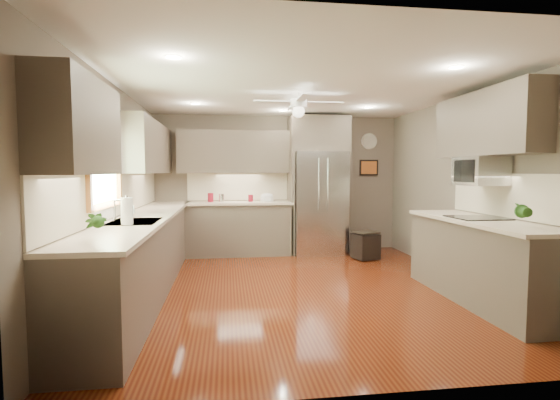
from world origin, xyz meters
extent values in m
plane|color=#461509|center=(0.00, 0.00, 0.00)|extent=(5.00, 5.00, 0.00)
plane|color=white|center=(0.00, 0.00, 2.50)|extent=(5.00, 5.00, 0.00)
plane|color=#665B4E|center=(0.00, 2.50, 1.25)|extent=(4.50, 0.00, 4.50)
plane|color=#665B4E|center=(0.00, -2.50, 1.25)|extent=(4.50, 0.00, 4.50)
plane|color=#665B4E|center=(-2.25, 0.00, 1.25)|extent=(0.00, 5.00, 5.00)
plane|color=#665B4E|center=(2.25, 0.00, 1.25)|extent=(0.00, 5.00, 5.00)
cylinder|color=maroon|center=(-1.23, 2.22, 1.02)|extent=(0.11, 0.11, 0.16)
cylinder|color=silver|center=(-1.04, 2.21, 1.01)|extent=(0.10, 0.10, 0.14)
cylinder|color=maroon|center=(-0.52, 2.21, 1.00)|extent=(0.10, 0.10, 0.13)
imported|color=white|center=(-2.05, -0.10, 1.03)|extent=(0.10, 0.11, 0.19)
imported|color=#245217|center=(-1.95, -1.72, 1.09)|extent=(0.19, 0.16, 0.31)
imported|color=#245217|center=(1.91, -1.42, 1.09)|extent=(0.20, 0.18, 0.31)
imported|color=beige|center=(-0.23, 2.20, 0.97)|extent=(0.24, 0.24, 0.06)
cube|color=brown|center=(-1.95, 0.15, 0.45)|extent=(0.60, 4.70, 0.90)
cube|color=beige|center=(-1.94, 0.15, 0.92)|extent=(0.65, 4.70, 0.04)
cube|color=beige|center=(-2.24, 0.15, 1.20)|extent=(0.02, 4.70, 0.50)
cube|color=brown|center=(-0.72, 2.20, 0.45)|extent=(1.85, 0.60, 0.90)
cube|color=beige|center=(-0.72, 2.19, 0.92)|extent=(1.85, 0.65, 0.04)
cube|color=beige|center=(-0.72, 2.49, 1.20)|extent=(1.85, 0.02, 0.50)
cube|color=brown|center=(-2.08, -1.60, 1.83)|extent=(0.33, 1.20, 0.75)
cube|color=brown|center=(-2.08, 1.30, 1.83)|extent=(0.33, 2.40, 0.75)
cube|color=brown|center=(-0.72, 2.33, 1.83)|extent=(2.15, 0.33, 0.75)
cube|color=brown|center=(2.08, -0.55, 2.03)|extent=(0.33, 1.70, 0.75)
cube|color=#BFF2B2|center=(-2.23, -0.50, 1.55)|extent=(0.01, 1.00, 0.80)
cube|color=brown|center=(-2.21, -0.50, 1.98)|extent=(0.05, 1.12, 0.06)
cube|color=brown|center=(-2.21, -0.50, 1.12)|extent=(0.05, 1.12, 0.06)
cube|color=brown|center=(-2.21, -1.03, 1.55)|extent=(0.05, 0.06, 0.80)
cube|color=brown|center=(-2.21, 0.03, 1.55)|extent=(0.05, 0.06, 0.80)
cube|color=silver|center=(-1.93, -0.50, 0.93)|extent=(0.50, 0.70, 0.03)
cube|color=#262626|center=(-1.93, -0.50, 0.89)|extent=(0.44, 0.62, 0.05)
cylinder|color=silver|center=(-2.13, -0.50, 1.05)|extent=(0.02, 0.02, 0.24)
cylinder|color=silver|center=(-2.07, -0.50, 1.17)|extent=(0.16, 0.02, 0.02)
cube|color=silver|center=(0.70, 2.14, 0.91)|extent=(0.92, 0.72, 1.82)
cube|color=black|center=(0.70, 1.80, 0.66)|extent=(0.88, 0.02, 0.02)
cube|color=black|center=(0.70, 1.79, 1.25)|extent=(0.01, 0.02, 1.00)
cylinder|color=silver|center=(0.62, 1.76, 1.25)|extent=(0.02, 0.02, 0.90)
cylinder|color=silver|center=(0.78, 1.76, 1.25)|extent=(0.02, 0.02, 0.90)
cube|color=brown|center=(0.70, 2.20, 2.14)|extent=(1.04, 0.60, 0.63)
cube|color=brown|center=(0.20, 2.20, 0.91)|extent=(0.06, 0.60, 1.82)
cube|color=brown|center=(1.20, 2.20, 0.91)|extent=(0.06, 0.60, 1.82)
cube|color=brown|center=(1.93, -0.80, 0.45)|extent=(0.65, 2.20, 0.90)
cube|color=beige|center=(1.91, -0.80, 0.92)|extent=(0.70, 2.20, 0.04)
cube|color=beige|center=(2.24, -0.80, 1.20)|extent=(0.02, 2.20, 0.50)
cube|color=black|center=(1.91, -0.70, 0.94)|extent=(0.56, 0.52, 0.01)
cube|color=silver|center=(2.03, -0.55, 1.48)|extent=(0.42, 0.55, 0.34)
cube|color=black|center=(1.82, -0.55, 1.48)|extent=(0.02, 0.40, 0.26)
cylinder|color=white|center=(0.00, 0.30, 2.46)|extent=(0.03, 0.03, 0.08)
cylinder|color=white|center=(0.00, 0.30, 2.36)|extent=(0.22, 0.22, 0.10)
sphere|color=white|center=(0.00, 0.30, 2.26)|extent=(0.16, 0.16, 0.16)
cube|color=white|center=(0.35, 0.30, 2.38)|extent=(0.48, 0.11, 0.01)
cube|color=white|center=(0.00, 0.65, 2.38)|extent=(0.11, 0.48, 0.01)
cube|color=white|center=(-0.35, 0.30, 2.38)|extent=(0.48, 0.11, 0.01)
cube|color=white|center=(0.00, -0.05, 2.38)|extent=(0.11, 0.48, 0.01)
cylinder|color=white|center=(-1.40, 1.30, 2.49)|extent=(0.14, 0.14, 0.01)
cylinder|color=white|center=(1.30, 1.30, 2.49)|extent=(0.14, 0.14, 0.01)
cylinder|color=white|center=(-1.40, -1.20, 2.49)|extent=(0.14, 0.14, 0.01)
cylinder|color=white|center=(1.30, -1.20, 2.49)|extent=(0.14, 0.14, 0.01)
cylinder|color=white|center=(0.00, 1.80, 2.49)|extent=(0.14, 0.14, 0.01)
cylinder|color=white|center=(1.75, 2.48, 2.05)|extent=(0.30, 0.03, 0.30)
cylinder|color=silver|center=(1.75, 2.47, 2.05)|extent=(0.29, 0.00, 0.29)
cube|color=black|center=(1.75, 2.48, 1.55)|extent=(0.36, 0.03, 0.30)
cube|color=#AE5822|center=(1.75, 2.46, 1.55)|extent=(0.30, 0.01, 0.24)
cube|color=black|center=(1.36, 1.51, 0.23)|extent=(0.45, 0.45, 0.41)
cube|color=black|center=(1.36, 1.51, 0.46)|extent=(0.43, 0.43, 0.03)
cylinder|color=white|center=(-1.93, -0.81, 1.08)|extent=(0.12, 0.12, 0.27)
cylinder|color=silver|center=(-1.93, -0.81, 1.09)|extent=(0.02, 0.02, 0.29)
camera|label=1|loc=(-0.93, -4.99, 1.47)|focal=26.00mm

